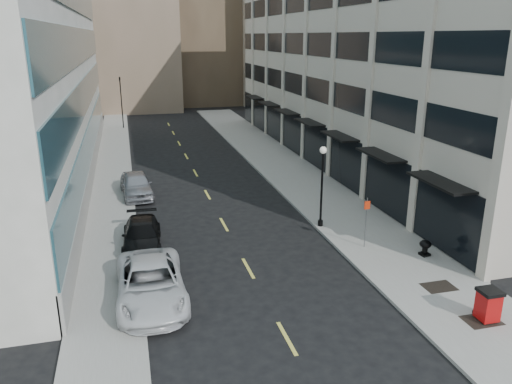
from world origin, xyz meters
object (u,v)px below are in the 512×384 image
car_black_pickup (142,235)px  trash_bin (488,304)px  traffic_signal (120,80)px  lamppost (322,179)px  urn_planter (425,246)px  car_white_van (151,283)px  sign_post (366,216)px  car_silver_sedan (136,185)px

car_black_pickup → trash_bin: bearing=-37.6°
traffic_signal → lamppost: traffic_signal is taller
traffic_signal → car_black_pickup: (0.70, -36.21, -5.02)m
car_black_pickup → urn_planter: size_ratio=5.97×
car_white_van → sign_post: 11.41m
car_silver_sedan → car_black_pickup: bearing=-94.2°
car_white_van → car_black_pickup: size_ratio=1.25×
trash_bin → car_white_van: bearing=158.6°
car_black_pickup → car_silver_sedan: size_ratio=0.97×
traffic_signal → car_silver_sedan: size_ratio=1.40×
trash_bin → urn_planter: (1.06, 5.88, -0.21)m
car_silver_sedan → urn_planter: (13.65, -13.95, -0.21)m
car_black_pickup → car_silver_sedan: 9.05m
lamppost → car_silver_sedan: bearing=138.9°
traffic_signal → urn_planter: size_ratio=8.64×
trash_bin → car_black_pickup: bearing=139.9°
car_silver_sedan → trash_bin: (12.59, -19.83, -0.00)m
car_white_van → car_silver_sedan: 14.83m
car_black_pickup → urn_planter: (13.65, -4.90, -0.06)m
urn_planter → lamppost: bearing=124.6°
traffic_signal → lamppost: size_ratio=1.46×
car_white_van → car_black_pickup: car_white_van is taller
car_black_pickup → sign_post: sign_post is taller
sign_post → car_black_pickup: bearing=162.8°
lamppost → urn_planter: bearing=-55.4°
trash_bin → sign_post: bearing=100.8°
trash_bin → lamppost: bearing=103.2°
car_silver_sedan → traffic_signal: bearing=87.3°
car_silver_sedan → trash_bin: car_silver_sedan is taller
car_white_van → lamppost: 11.84m
sign_post → urn_planter: (2.45, -1.73, -1.22)m
car_silver_sedan → lamppost: size_ratio=1.04×
car_silver_sedan → trash_bin: 23.49m
car_white_van → trash_bin: (12.45, -5.00, 0.01)m
traffic_signal → car_white_van: 42.29m
traffic_signal → lamppost: bearing=-73.3°
car_black_pickup → trash_bin: trash_bin is taller
trash_bin → traffic_signal: bearing=106.2°
traffic_signal → urn_planter: bearing=-70.8°
trash_bin → lamppost: (-2.49, 11.02, 2.12)m
car_black_pickup → urn_planter: 14.50m
traffic_signal → car_black_pickup: size_ratio=1.45×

